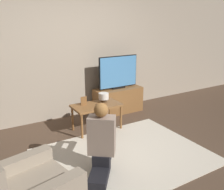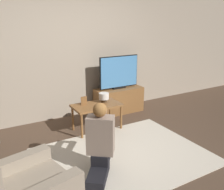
{
  "view_description": "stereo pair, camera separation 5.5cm",
  "coord_description": "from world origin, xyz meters",
  "px_view_note": "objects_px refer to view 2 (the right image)",
  "views": [
    {
      "loc": [
        -1.8,
        -2.66,
        1.92
      ],
      "look_at": [
        0.22,
        0.72,
        0.71
      ],
      "focal_mm": 40.0,
      "sensor_mm": 36.0,
      "label": 1
    },
    {
      "loc": [
        -1.75,
        -2.68,
        1.92
      ],
      "look_at": [
        0.22,
        0.72,
        0.71
      ],
      "focal_mm": 40.0,
      "sensor_mm": 36.0,
      "label": 2
    }
  ],
  "objects_px": {
    "person_kneeling": "(100,140)",
    "table_lamp": "(104,97)",
    "coffee_table": "(97,108)",
    "tv": "(119,72)"
  },
  "relations": [
    {
      "from": "tv",
      "to": "person_kneeling",
      "type": "bearing_deg",
      "value": -127.67
    },
    {
      "from": "coffee_table",
      "to": "table_lamp",
      "type": "xyz_separation_m",
      "value": [
        0.17,
        0.06,
        0.16
      ]
    },
    {
      "from": "coffee_table",
      "to": "person_kneeling",
      "type": "bearing_deg",
      "value": -114.84
    },
    {
      "from": "person_kneeling",
      "to": "table_lamp",
      "type": "xyz_separation_m",
      "value": [
        0.72,
        1.24,
        0.12
      ]
    },
    {
      "from": "coffee_table",
      "to": "table_lamp",
      "type": "height_order",
      "value": "table_lamp"
    },
    {
      "from": "coffee_table",
      "to": "table_lamp",
      "type": "bearing_deg",
      "value": 17.89
    },
    {
      "from": "tv",
      "to": "table_lamp",
      "type": "relative_size",
      "value": 4.91
    },
    {
      "from": "person_kneeling",
      "to": "table_lamp",
      "type": "height_order",
      "value": "person_kneeling"
    },
    {
      "from": "person_kneeling",
      "to": "table_lamp",
      "type": "relative_size",
      "value": 5.18
    },
    {
      "from": "person_kneeling",
      "to": "table_lamp",
      "type": "bearing_deg",
      "value": -82.47
    }
  ]
}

